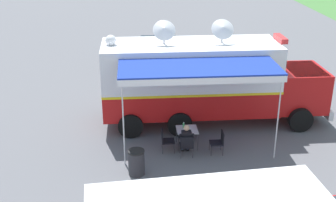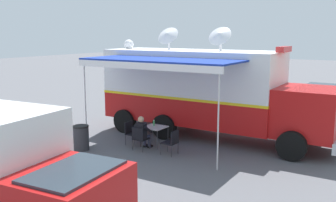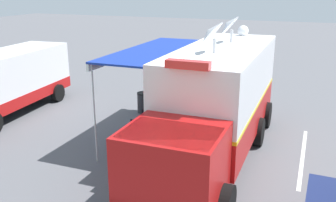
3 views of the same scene
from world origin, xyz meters
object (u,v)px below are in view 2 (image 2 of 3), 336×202
folding_chair_spare_by_truck (172,141)px  car_behind_truck (240,89)px  folding_chair_beside_table (131,131)px  command_truck (207,90)px  seated_responder (143,132)px  trash_bin (81,138)px  folding_table (154,128)px  car_far_corner (321,104)px  folding_chair_at_table (140,137)px  water_bottle (154,123)px

folding_chair_spare_by_truck → car_behind_truck: car_behind_truck is taller
folding_chair_beside_table → car_behind_truck: size_ratio=0.20×
command_truck → seated_responder: bearing=-23.7°
command_truck → trash_bin: 5.28m
folding_chair_beside_table → car_behind_truck: (-10.16, 0.44, 0.37)m
folding_table → car_far_corner: (-7.32, 4.59, 0.21)m
folding_table → folding_chair_beside_table: folding_chair_beside_table is taller
folding_table → trash_bin: bearing=-46.7°
folding_chair_at_table → folding_table: bearing=172.2°
water_bottle → seated_responder: bearing=0.6°
folding_table → folding_chair_beside_table: (0.31, -0.85, -0.16)m
seated_responder → car_far_corner: size_ratio=0.29×
folding_table → folding_chair_at_table: 0.82m
folding_chair_beside_table → trash_bin: bearing=-35.8°
folding_table → folding_chair_spare_by_truck: 1.29m
folding_chair_at_table → seated_responder: (-0.19, 0.00, 0.14)m
command_truck → folding_chair_beside_table: bearing=-38.3°
trash_bin → seated_responder: bearing=123.7°
trash_bin → car_far_corner: 11.27m
seated_responder → trash_bin: bearing=-56.3°
folding_table → folding_chair_at_table: bearing=-7.8°
trash_bin → command_truck: bearing=142.6°
command_truck → folding_chair_beside_table: (2.49, -1.97, -1.43)m
folding_chair_at_table → trash_bin: 2.12m
seated_responder → car_far_corner: bearing=149.4°
water_bottle → trash_bin: water_bottle is taller
car_behind_truck → car_far_corner: same height
folding_chair_spare_by_truck → car_far_corner: size_ratio=0.20×
folding_table → car_far_corner: bearing=147.9°
folding_chair_at_table → folding_chair_spare_by_truck: 1.25m
seated_responder → car_behind_truck: 10.47m
folding_chair_beside_table → trash_bin: (1.54, -1.11, -0.06)m
folding_chair_at_table → folding_chair_spare_by_truck: size_ratio=1.00×
command_truck → folding_chair_beside_table: 3.48m
command_truck → folding_chair_at_table: command_truck is taller
folding_table → folding_chair_spare_by_truck: (0.61, 1.13, -0.16)m
folding_chair_beside_table → folding_table: bearing=109.9°
folding_chair_beside_table → car_far_corner: size_ratio=0.20×
car_far_corner → folding_chair_at_table: bearing=-30.1°
folding_chair_beside_table → seated_responder: bearing=67.7°
folding_chair_spare_by_truck → seated_responder: (0.00, -1.24, 0.14)m
folding_table → folding_chair_at_table: folding_chair_at_table is taller
command_truck → trash_bin: size_ratio=10.43×
folding_table → seated_responder: bearing=-10.1°
folding_chair_at_table → trash_bin: size_ratio=0.96×
seated_responder → car_behind_truck: size_ratio=0.29×
water_bottle → folding_table: bearing=39.3°
folding_table → command_truck: bearing=152.9°
folding_table → seated_responder: seated_responder is taller
folding_chair_at_table → trash_bin: (1.04, -1.85, -0.06)m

